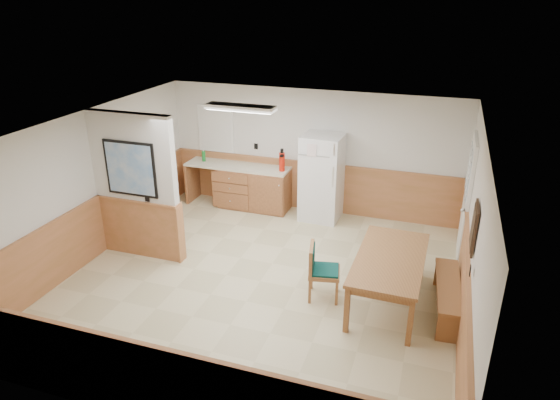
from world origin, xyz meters
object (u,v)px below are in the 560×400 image
(dining_table, at_px, (390,263))
(soap_bottle, at_px, (204,156))
(fire_extinguisher, at_px, (282,161))
(refrigerator, at_px, (322,178))
(dining_chair, at_px, (318,267))
(dining_bench, at_px, (448,291))

(dining_table, bearing_deg, soap_bottle, 149.37)
(dining_table, bearing_deg, fire_extinguisher, 135.11)
(refrigerator, distance_m, fire_extinguisher, 0.86)
(refrigerator, bearing_deg, fire_extinguisher, -179.07)
(soap_bottle, bearing_deg, dining_chair, -40.92)
(fire_extinguisher, distance_m, soap_bottle, 1.76)
(fire_extinguisher, bearing_deg, refrigerator, 11.86)
(refrigerator, height_order, soap_bottle, refrigerator)
(fire_extinguisher, bearing_deg, soap_bottle, -168.33)
(fire_extinguisher, bearing_deg, dining_bench, -24.05)
(fire_extinguisher, xyz_separation_m, soap_bottle, (-1.76, 0.05, -0.09))
(refrigerator, xyz_separation_m, dining_bench, (2.49, -2.52, -0.52))
(dining_table, height_order, fire_extinguisher, fire_extinguisher)
(refrigerator, bearing_deg, dining_table, -54.56)
(dining_chair, bearing_deg, dining_table, -1.24)
(dining_bench, relative_size, fire_extinguisher, 3.27)
(dining_chair, distance_m, soap_bottle, 4.33)
(refrigerator, height_order, dining_chair, refrigerator)
(refrigerator, xyz_separation_m, dining_chair, (0.65, -2.74, -0.37))
(dining_bench, height_order, soap_bottle, soap_bottle)
(dining_bench, distance_m, dining_chair, 1.86)
(refrigerator, relative_size, soap_bottle, 7.65)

